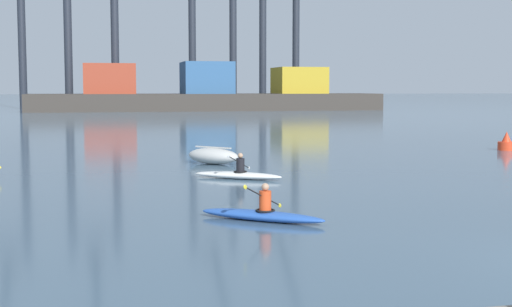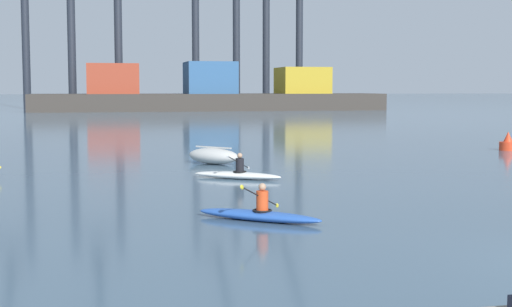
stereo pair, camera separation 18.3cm
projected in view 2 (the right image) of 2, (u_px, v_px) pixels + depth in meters
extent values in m
cube|color=#38332D|center=(210.00, 102.00, 108.19)|extent=(51.67, 10.22, 2.47)
cube|color=#993823|center=(112.00, 79.00, 104.78)|extent=(7.23, 7.15, 4.30)
cube|color=#2D5684|center=(210.00, 78.00, 107.87)|extent=(7.23, 7.15, 4.67)
cube|color=#B29323|center=(302.00, 81.00, 111.00)|extent=(7.23, 7.15, 3.95)
cylinder|color=#232833|center=(25.00, 30.00, 112.99)|extent=(1.20, 1.20, 24.60)
cylinder|color=#232833|center=(71.00, 34.00, 109.29)|extent=(1.20, 1.20, 22.62)
cylinder|color=#232833|center=(118.00, 35.00, 110.80)|extent=(1.20, 1.20, 22.62)
cylinder|color=#232833|center=(196.00, 33.00, 119.64)|extent=(1.20, 1.20, 24.56)
cylinder|color=#232833|center=(236.00, 34.00, 121.13)|extent=(1.20, 1.20, 24.56)
cylinder|color=#232833|center=(266.00, 41.00, 122.98)|extent=(1.20, 1.20, 22.59)
cylinder|color=#232833|center=(299.00, 41.00, 124.25)|extent=(1.20, 1.20, 22.59)
ellipsoid|color=beige|center=(213.00, 156.00, 31.85)|extent=(2.56, 2.67, 0.70)
cube|color=beige|center=(213.00, 147.00, 31.82)|extent=(1.35, 1.49, 0.06)
cylinder|color=red|center=(508.00, 146.00, 38.84)|extent=(0.90, 0.90, 0.45)
cone|color=red|center=(508.00, 137.00, 38.79)|extent=(0.50, 0.49, 0.55)
ellipsoid|color=#2856B2|center=(259.00, 216.00, 18.22)|extent=(3.01, 2.62, 0.26)
torus|color=black|center=(262.00, 210.00, 18.17)|extent=(0.69, 0.69, 0.05)
cylinder|color=#DB471E|center=(262.00, 201.00, 18.14)|extent=(0.30, 0.30, 0.50)
sphere|color=tan|center=(262.00, 187.00, 18.11)|extent=(0.19, 0.19, 0.19)
cylinder|color=black|center=(260.00, 197.00, 18.16)|extent=(1.28, 1.55, 0.76)
ellipsoid|color=yellow|center=(242.00, 187.00, 17.25)|extent=(0.16, 0.19, 0.17)
ellipsoid|color=yellow|center=(277.00, 205.00, 19.07)|extent=(0.16, 0.19, 0.17)
ellipsoid|color=silver|center=(237.00, 175.00, 26.64)|extent=(3.16, 2.39, 0.26)
torus|color=black|center=(240.00, 172.00, 26.59)|extent=(0.68, 0.68, 0.05)
cylinder|color=black|center=(240.00, 165.00, 26.57)|extent=(0.30, 0.30, 0.50)
sphere|color=tan|center=(240.00, 156.00, 26.54)|extent=(0.19, 0.19, 0.19)
cylinder|color=black|center=(239.00, 162.00, 26.58)|extent=(1.15, 1.70, 0.66)
ellipsoid|color=silver|center=(228.00, 156.00, 25.62)|extent=(0.15, 0.19, 0.16)
ellipsoid|color=silver|center=(249.00, 168.00, 27.54)|extent=(0.15, 0.19, 0.16)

